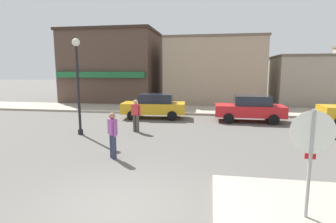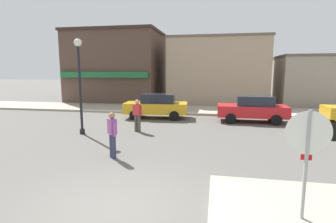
{
  "view_description": "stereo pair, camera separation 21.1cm",
  "coord_description": "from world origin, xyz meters",
  "views": [
    {
      "loc": [
        1.91,
        -5.11,
        3.0
      ],
      "look_at": [
        0.34,
        4.5,
        1.5
      ],
      "focal_mm": 28.0,
      "sensor_mm": 36.0,
      "label": 1
    },
    {
      "loc": [
        2.12,
        -5.08,
        3.0
      ],
      "look_at": [
        0.34,
        4.5,
        1.5
      ],
      "focal_mm": 28.0,
      "sensor_mm": 36.0,
      "label": 2
    }
  ],
  "objects": [
    {
      "name": "pedestrian_crossing_near",
      "position": [
        -1.39,
        3.25,
        0.87
      ],
      "size": [
        0.44,
        0.47,
        1.61
      ],
      "color": "#2D334C",
      "rests_on": "ground"
    },
    {
      "name": "pedestrian_crossing_far",
      "position": [
        -1.74,
        7.3,
        0.87
      ],
      "size": [
        0.55,
        0.32,
        1.61
      ],
      "color": "#4C473D",
      "rests_on": "ground"
    },
    {
      "name": "parked_car_nearest",
      "position": [
        -1.66,
        11.22,
        0.81
      ],
      "size": [
        4.13,
        2.14,
        1.56
      ],
      "color": "gold",
      "rests_on": "ground"
    },
    {
      "name": "building_storefront_left_mid",
      "position": [
        10.17,
        20.48,
        2.18
      ],
      "size": [
        5.48,
        6.28,
        4.36
      ],
      "color": "#9E9384",
      "rests_on": "ground"
    },
    {
      "name": "ground_plane",
      "position": [
        0.0,
        0.0,
        0.0
      ],
      "size": [
        160.0,
        160.0,
        0.0
      ],
      "primitive_type": "plane",
      "color": "#5B5954"
    },
    {
      "name": "kerb_far",
      "position": [
        0.0,
        14.68,
        0.07
      ],
      "size": [
        80.0,
        4.0,
        0.15
      ],
      "primitive_type": "cube",
      "color": "#A89E8C",
      "rests_on": "ground"
    },
    {
      "name": "stop_sign",
      "position": [
        3.82,
        0.08,
        1.52
      ],
      "size": [
        0.82,
        0.08,
        2.3
      ],
      "color": "#9E9EA3",
      "rests_on": "ground"
    },
    {
      "name": "building_corner_shop",
      "position": [
        -7.63,
        20.89,
        3.41
      ],
      "size": [
        8.72,
        8.93,
        6.81
      ],
      "color": "brown",
      "rests_on": "ground"
    },
    {
      "name": "lamp_post",
      "position": [
        -4.23,
        6.34,
        2.96
      ],
      "size": [
        0.36,
        0.36,
        4.54
      ],
      "color": "black",
      "rests_on": "ground"
    },
    {
      "name": "building_storefront_left_near",
      "position": [
        2.11,
        20.12,
        3.02
      ],
      "size": [
        8.92,
        5.44,
        6.04
      ],
      "color": "tan",
      "rests_on": "ground"
    },
    {
      "name": "parked_car_second",
      "position": [
        4.25,
        10.99,
        0.81
      ],
      "size": [
        4.01,
        1.9,
        1.56
      ],
      "color": "red",
      "rests_on": "ground"
    }
  ]
}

